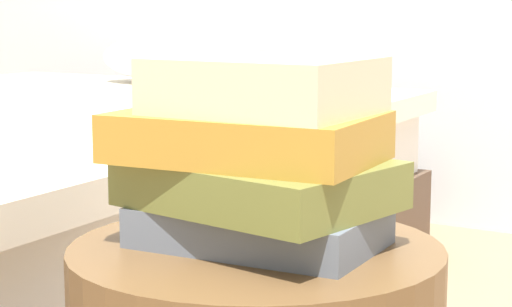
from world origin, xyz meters
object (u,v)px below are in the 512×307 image
(book_olive, at_px, (258,183))
(book_cream, at_px, (264,85))
(book_slate, at_px, (261,226))
(book_ochre, at_px, (247,137))
(bed, at_px, (6,202))

(book_olive, bearing_deg, book_cream, 10.92)
(book_slate, xyz_separation_m, book_ochre, (-0.01, -0.01, 0.10))
(bed, distance_m, book_slate, 1.36)
(bed, relative_size, book_ochre, 7.41)
(bed, height_order, book_olive, bed)
(bed, bearing_deg, book_olive, -34.58)
(bed, xyz_separation_m, book_cream, (1.16, -0.69, 0.39))
(book_olive, relative_size, book_cream, 1.22)
(book_olive, height_order, book_cream, book_cream)
(book_slate, bearing_deg, book_olive, 168.98)
(bed, distance_m, book_olive, 1.37)
(bed, xyz_separation_m, book_olive, (1.15, -0.69, 0.28))
(book_slate, xyz_separation_m, book_olive, (-0.00, 0.00, 0.05))
(book_slate, bearing_deg, book_cream, 7.95)
(book_ochre, bearing_deg, book_slate, 22.71)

